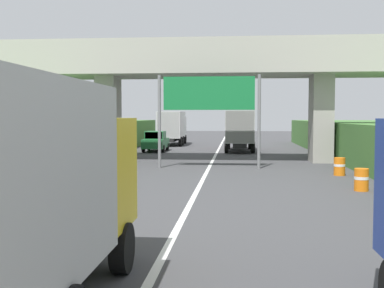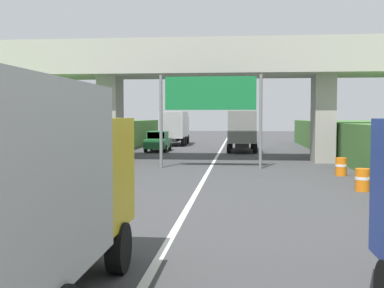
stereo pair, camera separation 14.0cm
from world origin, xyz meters
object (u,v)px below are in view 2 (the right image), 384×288
construction_barrel_3 (362,180)px  truck_white (175,126)px  construction_barrel_4 (341,167)px  truck_red (242,129)px  car_green (158,141)px  overhead_highway_sign (210,99)px

construction_barrel_3 → truck_white: bearing=111.1°
construction_barrel_4 → truck_red: bearing=106.4°
truck_red → truck_white: size_ratio=1.00×
car_green → construction_barrel_3: bearing=-60.4°
car_green → overhead_highway_sign: bearing=-67.9°
truck_red → construction_barrel_4: size_ratio=8.11×
car_green → construction_barrel_4: (11.97, -15.67, -0.40)m
truck_white → construction_barrel_4: 27.50m
overhead_highway_sign → construction_barrel_3: size_ratio=6.53×
overhead_highway_sign → construction_barrel_4: bearing=-22.6°
overhead_highway_sign → construction_barrel_3: 10.82m
truck_white → construction_barrel_4: (11.73, -24.83, -1.47)m
truck_red → truck_white: bearing=129.6°
truck_white → construction_barrel_3: truck_white is taller
overhead_highway_sign → truck_red: 14.03m
car_green → construction_barrel_3: car_green is taller
truck_red → car_green: truck_red is taller
truck_white → car_green: bearing=-91.6°
truck_red → construction_barrel_4: (4.88, -16.57, -1.47)m
truck_white → construction_barrel_3: size_ratio=8.11×
construction_barrel_3 → construction_barrel_4: bearing=87.7°
construction_barrel_4 → construction_barrel_3: bearing=-92.3°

